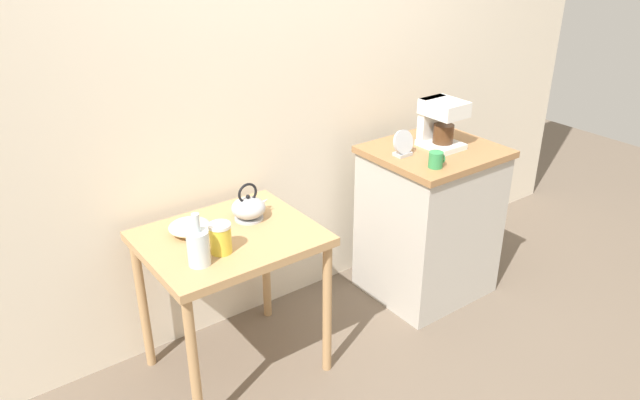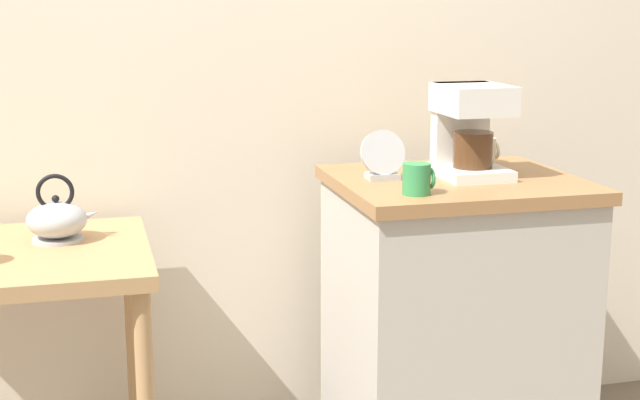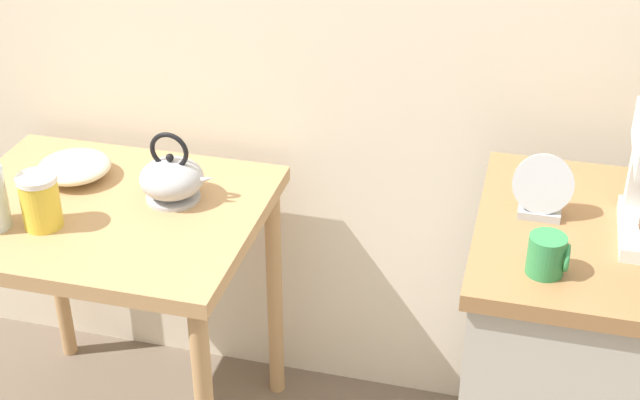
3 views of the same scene
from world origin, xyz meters
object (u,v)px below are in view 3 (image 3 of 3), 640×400
at_px(bowl_stoneware, 74,167).
at_px(teakettle, 173,178).
at_px(table_clock, 542,190).
at_px(mug_tall_green, 548,255).
at_px(canister_enamel, 40,201).

distance_m(bowl_stoneware, teakettle, 0.29).
bearing_deg(table_clock, mug_tall_green, -83.93).
bearing_deg(mug_tall_green, teakettle, 161.01).
xyz_separation_m(bowl_stoneware, table_clock, (1.16, -0.13, 0.17)).
height_order(teakettle, table_clock, table_clock).
height_order(bowl_stoneware, canister_enamel, canister_enamel).
relative_size(mug_tall_green, table_clock, 0.59).
bearing_deg(table_clock, canister_enamel, -174.98).
relative_size(canister_enamel, table_clock, 0.97).
relative_size(bowl_stoneware, table_clock, 1.36).
relative_size(teakettle, table_clock, 1.41).
bearing_deg(bowl_stoneware, table_clock, -6.37).
height_order(bowl_stoneware, teakettle, teakettle).
bearing_deg(teakettle, mug_tall_green, -18.99).
bearing_deg(bowl_stoneware, canister_enamel, -81.17).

